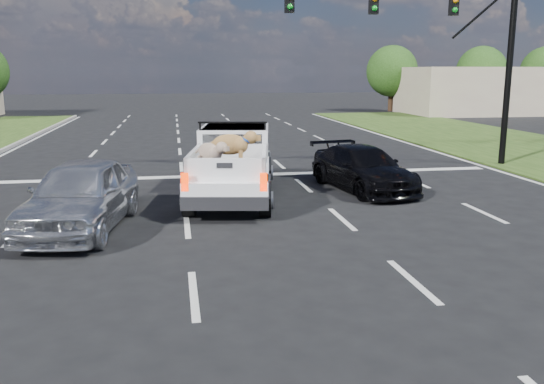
{
  "coord_description": "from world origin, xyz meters",
  "views": [
    {
      "loc": [
        -1.96,
        -8.25,
        3.31
      ],
      "look_at": [
        -0.21,
        2.0,
        1.12
      ],
      "focal_mm": 38.0,
      "sensor_mm": 36.0,
      "label": 1
    }
  ],
  "objects": [
    {
      "name": "pickup_truck",
      "position": [
        -0.46,
        6.77,
        0.94
      ],
      "size": [
        2.79,
        5.62,
        2.01
      ],
      "rotation": [
        0.0,
        0.0,
        -0.17
      ],
      "color": "black",
      "rests_on": "ground"
    },
    {
      "name": "ground",
      "position": [
        0.0,
        0.0,
        0.0
      ],
      "size": [
        160.0,
        160.0,
        0.0
      ],
      "primitive_type": "plane",
      "color": "black",
      "rests_on": "ground"
    },
    {
      "name": "traffic_signal",
      "position": [
        7.2,
        10.5,
        4.73
      ],
      "size": [
        9.11,
        0.31,
        7.0
      ],
      "color": "black",
      "rests_on": "ground"
    },
    {
      "name": "tree_far_d",
      "position": [
        16.0,
        38.0,
        3.29
      ],
      "size": [
        4.2,
        4.2,
        5.4
      ],
      "color": "#332114",
      "rests_on": "ground"
    },
    {
      "name": "silver_sedan",
      "position": [
        -3.96,
        4.12,
        0.75
      ],
      "size": [
        2.45,
        4.63,
        1.5
      ],
      "primitive_type": "imported",
      "rotation": [
        0.0,
        0.0,
        -0.16
      ],
      "color": "silver",
      "rests_on": "ground"
    },
    {
      "name": "road_markings",
      "position": [
        0.0,
        6.56,
        0.01
      ],
      "size": [
        17.75,
        60.0,
        0.01
      ],
      "color": "silver",
      "rests_on": "ground"
    },
    {
      "name": "black_coupe",
      "position": [
        3.28,
        7.14,
        0.61
      ],
      "size": [
        2.46,
        4.46,
        1.22
      ],
      "primitive_type": "imported",
      "rotation": [
        0.0,
        0.0,
        0.18
      ],
      "color": "black",
      "rests_on": "ground"
    },
    {
      "name": "tree_far_e",
      "position": [
        24.0,
        38.0,
        3.29
      ],
      "size": [
        4.2,
        4.2,
        5.4
      ],
      "color": "#332114",
      "rests_on": "ground"
    },
    {
      "name": "building_right",
      "position": [
        22.0,
        34.0,
        1.8
      ],
      "size": [
        12.0,
        7.0,
        3.6
      ],
      "primitive_type": "cube",
      "color": "#BDB090",
      "rests_on": "ground"
    }
  ]
}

